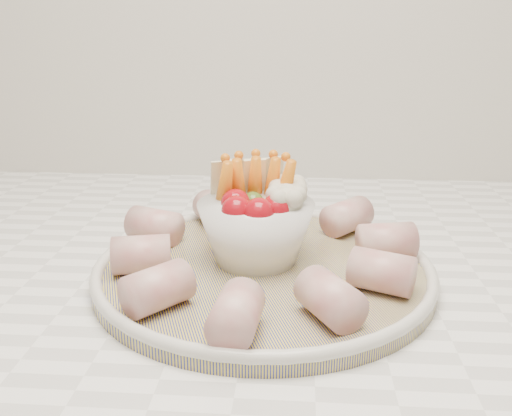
{
  "coord_description": "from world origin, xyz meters",
  "views": [
    {
      "loc": [
        0.1,
        0.84,
        1.17
      ],
      "look_at": [
        0.06,
        1.38,
        0.99
      ],
      "focal_mm": 40.0,
      "sensor_mm": 36.0,
      "label": 1
    }
  ],
  "objects": [
    {
      "name": "serving_platter",
      "position": [
        0.07,
        1.37,
        0.93
      ],
      "size": [
        0.43,
        0.43,
        0.02
      ],
      "color": "navy",
      "rests_on": "kitchen_counter"
    },
    {
      "name": "cured_meat_rolls",
      "position": [
        0.06,
        1.37,
        0.95
      ],
      "size": [
        0.31,
        0.31,
        0.04
      ],
      "color": "#B65353",
      "rests_on": "serving_platter"
    },
    {
      "name": "veggie_bowl",
      "position": [
        0.06,
        1.38,
        0.98
      ],
      "size": [
        0.12,
        0.12,
        0.1
      ],
      "color": "white",
      "rests_on": "serving_platter"
    }
  ]
}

